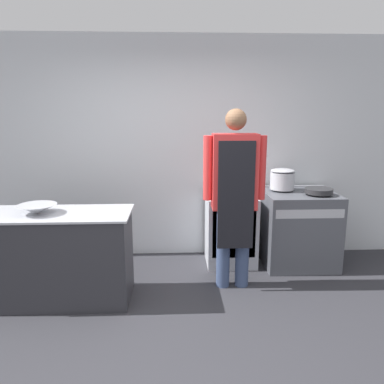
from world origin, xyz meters
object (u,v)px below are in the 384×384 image
object	(u,v)px
fridge_unit	(230,229)
stock_pot	(282,179)
saute_pan	(319,191)
stove	(298,229)
mixing_bowl	(37,209)
person_cook	(234,189)

from	to	relation	value
fridge_unit	stock_pot	size ratio (longest dim) A/B	2.91
stock_pot	saute_pan	distance (m)	0.44
stove	mixing_bowl	xyz separation A→B (m)	(-2.74, -0.79, 0.48)
stove	stock_pot	distance (m)	0.62
stove	person_cook	world-z (taller)	person_cook
mixing_bowl	saute_pan	size ratio (longest dim) A/B	1.14
fridge_unit	person_cook	size ratio (longest dim) A/B	0.45
stock_pot	mixing_bowl	bearing A→B (deg)	-160.37
stove	person_cook	xyz separation A→B (m)	(-0.87, -0.56, 0.61)
person_cook	mixing_bowl	bearing A→B (deg)	-173.10
person_cook	mixing_bowl	size ratio (longest dim) A/B	5.11
stove	saute_pan	bearing A→B (deg)	-36.88
fridge_unit	stock_pot	distance (m)	0.86
stock_pot	saute_pan	world-z (taller)	stock_pot
stock_pot	saute_pan	bearing A→B (deg)	-35.48
stove	stock_pot	xyz separation A→B (m)	(-0.19, 0.13, 0.58)
fridge_unit	stock_pot	xyz separation A→B (m)	(0.61, 0.04, 0.60)
person_cook	saute_pan	bearing A→B (deg)	22.83
stove	saute_pan	world-z (taller)	saute_pan
fridge_unit	stock_pot	bearing A→B (deg)	3.46
person_cook	stock_pot	distance (m)	0.97
stove	fridge_unit	bearing A→B (deg)	173.67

